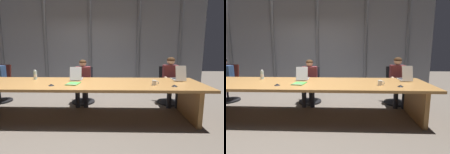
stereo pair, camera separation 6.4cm
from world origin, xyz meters
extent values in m
plane|color=#6B6056|center=(0.00, 0.00, 0.00)|extent=(14.94, 14.94, 0.00)
cube|color=#B77F42|center=(0.00, 0.00, 0.71)|extent=(5.20, 1.27, 0.05)
cube|color=black|center=(0.00, 0.00, 0.65)|extent=(4.42, 0.10, 0.06)
cube|color=olive|center=(2.35, 0.00, 0.34)|extent=(0.08, 1.08, 0.69)
cube|color=gray|center=(0.00, 2.48, 1.51)|extent=(7.47, 0.10, 3.03)
cylinder|color=slate|center=(-3.01, 2.42, 1.51)|extent=(0.12, 0.12, 2.96)
cylinder|color=slate|center=(-1.51, 2.42, 1.51)|extent=(0.12, 0.12, 2.96)
cylinder|color=slate|center=(-0.02, 2.42, 1.51)|extent=(0.12, 0.12, 2.96)
cylinder|color=slate|center=(1.58, 2.42, 1.51)|extent=(0.12, 0.12, 2.96)
cylinder|color=slate|center=(2.94, 2.42, 1.51)|extent=(0.12, 0.12, 2.96)
cube|color=#BCBCC1|center=(-0.02, 0.40, 0.75)|extent=(0.27, 0.33, 0.02)
cube|color=black|center=(-0.02, 0.42, 0.76)|extent=(0.22, 0.19, 0.00)
cube|color=#BCBCC1|center=(0.00, 0.19, 0.89)|extent=(0.25, 0.13, 0.28)
cube|color=black|center=(0.00, 0.20, 0.89)|extent=(0.23, 0.11, 0.25)
cube|color=beige|center=(2.22, 0.38, 0.75)|extent=(0.22, 0.34, 0.02)
cube|color=black|center=(2.22, 0.41, 0.76)|extent=(0.19, 0.19, 0.00)
cube|color=beige|center=(2.22, 0.17, 0.91)|extent=(0.22, 0.09, 0.31)
cube|color=black|center=(2.22, 0.18, 0.91)|extent=(0.20, 0.08, 0.28)
cube|color=#511E19|center=(-2.26, 1.23, 0.72)|extent=(0.43, 0.12, 0.51)
cylinder|color=#262628|center=(-2.26, 1.01, 0.21)|extent=(0.05, 0.05, 0.35)
cylinder|color=black|center=(-2.26, 1.01, 0.02)|extent=(0.60, 0.60, 0.04)
cube|color=#2D2D38|center=(-0.01, 1.01, 0.43)|extent=(0.51, 0.51, 0.08)
cube|color=#2D2D38|center=(0.01, 1.23, 0.70)|extent=(0.44, 0.14, 0.46)
cylinder|color=#262628|center=(-0.01, 1.01, 0.21)|extent=(0.05, 0.05, 0.35)
cylinder|color=black|center=(-0.01, 1.01, 0.02)|extent=(0.60, 0.60, 0.04)
cube|color=black|center=(2.25, 1.01, 0.43)|extent=(0.51, 0.51, 0.08)
cube|color=black|center=(2.24, 1.23, 0.71)|extent=(0.44, 0.14, 0.48)
cylinder|color=#262628|center=(2.25, 1.01, 0.21)|extent=(0.05, 0.05, 0.35)
cylinder|color=black|center=(2.25, 1.01, 0.02)|extent=(0.60, 0.60, 0.04)
cylinder|color=#335184|center=(-2.11, 0.99, 0.79)|extent=(0.07, 0.14, 0.27)
cube|color=brown|center=(0.01, 0.99, 0.71)|extent=(0.39, 0.24, 0.49)
sphere|color=beige|center=(0.01, 0.99, 1.05)|extent=(0.18, 0.18, 0.18)
ellipsoid|color=#472D19|center=(0.01, 0.99, 1.07)|extent=(0.18, 0.18, 0.13)
cylinder|color=brown|center=(0.17, 1.00, 0.77)|extent=(0.08, 0.14, 0.27)
cylinder|color=beige|center=(0.18, 0.79, 0.65)|extent=(0.08, 0.30, 0.06)
cylinder|color=brown|center=(-0.15, 0.98, 0.77)|extent=(0.08, 0.14, 0.27)
cylinder|color=beige|center=(-0.14, 0.77, 0.65)|extent=(0.08, 0.30, 0.06)
cylinder|color=#262833|center=(0.12, 0.79, 0.44)|extent=(0.16, 0.41, 0.13)
cylinder|color=#262833|center=(0.13, 0.61, 0.22)|extent=(0.11, 0.11, 0.45)
cylinder|color=#262833|center=(-0.08, 0.78, 0.44)|extent=(0.16, 0.41, 0.13)
cylinder|color=#262833|center=(-0.07, 0.60, 0.22)|extent=(0.11, 0.11, 0.45)
cube|color=brown|center=(2.25, 0.99, 0.74)|extent=(0.36, 0.23, 0.54)
sphere|color=beige|center=(2.25, 0.99, 1.11)|extent=(0.20, 0.20, 0.20)
ellipsoid|color=#472D19|center=(2.25, 0.99, 1.13)|extent=(0.20, 0.20, 0.15)
cylinder|color=brown|center=(2.39, 0.98, 0.81)|extent=(0.07, 0.14, 0.27)
cylinder|color=beige|center=(2.39, 0.77, 0.70)|extent=(0.07, 0.30, 0.06)
cylinder|color=brown|center=(2.10, 0.99, 0.81)|extent=(0.07, 0.14, 0.27)
cylinder|color=beige|center=(2.09, 0.78, 0.70)|extent=(0.07, 0.30, 0.06)
cylinder|color=#262833|center=(2.34, 0.78, 0.44)|extent=(0.14, 0.40, 0.13)
cylinder|color=#262833|center=(2.34, 0.60, 0.22)|extent=(0.11, 0.11, 0.45)
cylinder|color=#262833|center=(2.14, 0.79, 0.44)|extent=(0.14, 0.40, 0.13)
cylinder|color=#262833|center=(2.14, 0.61, 0.22)|extent=(0.11, 0.11, 0.45)
cylinder|color=silver|center=(-0.94, 0.34, 0.83)|extent=(0.07, 0.07, 0.19)
cylinder|color=white|center=(-0.94, 0.34, 0.82)|extent=(0.07, 0.07, 0.06)
cylinder|color=white|center=(-0.94, 0.34, 0.94)|extent=(0.04, 0.04, 0.02)
cylinder|color=white|center=(1.59, -0.21, 0.78)|extent=(0.08, 0.08, 0.10)
torus|color=white|center=(1.64, -0.21, 0.78)|extent=(0.07, 0.01, 0.07)
cone|color=black|center=(-0.35, -0.31, 0.75)|extent=(0.11, 0.11, 0.03)
cone|color=black|center=(1.94, -0.32, 0.75)|extent=(0.11, 0.11, 0.03)
cube|color=#4CB74C|center=(0.02, -0.15, 0.74)|extent=(0.26, 0.33, 0.02)
cylinder|color=silver|center=(0.02, -0.29, 0.76)|extent=(0.21, 0.04, 0.01)
camera|label=1|loc=(0.87, -3.51, 1.44)|focal=28.33mm
camera|label=2|loc=(0.93, -3.51, 1.44)|focal=28.33mm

